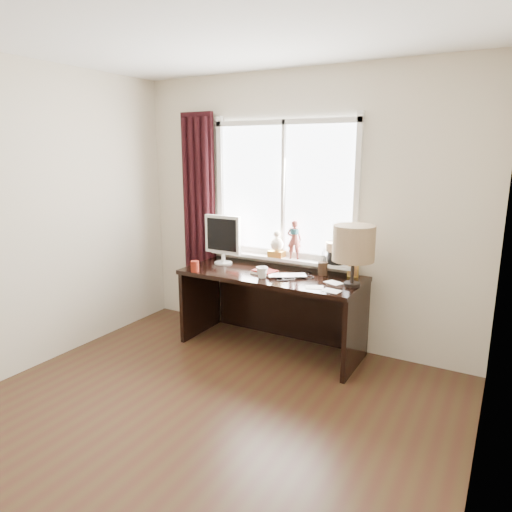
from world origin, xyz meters
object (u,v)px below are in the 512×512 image
Objects in this scene: mug at (262,272)px; red_cup at (195,266)px; laptop at (288,276)px; monitor at (223,237)px; table_lamp at (354,244)px; desk at (276,296)px.

red_cup is at bearing -169.07° from mug.
mug is (-0.19, -0.13, 0.04)m from laptop.
red_cup reaches higher than laptop.
monitor is 1.39m from table_lamp.
table_lamp is at bearing 11.03° from red_cup.
monitor is at bearing 155.89° from mug.
laptop is 0.68m from table_lamp.
monitor is 0.94× the size of table_lamp.
mug is 0.21× the size of table_lamp.
mug is 0.67m from red_cup.
monitor is at bearing -179.75° from desk.
mug is 1.03× the size of red_cup.
table_lamp reaches higher than mug.
mug reaches higher than laptop.
mug is 0.22× the size of monitor.
desk is 0.80m from monitor.
laptop is 0.89m from red_cup.
laptop is 0.20× the size of desk.
red_cup is 0.20× the size of table_lamp.
red_cup is (-0.85, -0.25, 0.04)m from laptop.
red_cup is at bearing 164.66° from laptop.
table_lamp reaches higher than laptop.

